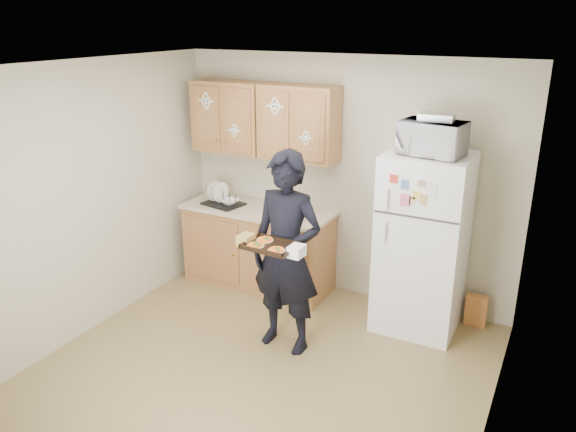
{
  "coord_description": "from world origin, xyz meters",
  "views": [
    {
      "loc": [
        2.07,
        -3.42,
        2.83
      ],
      "look_at": [
        0.05,
        0.45,
        1.28
      ],
      "focal_mm": 35.0,
      "sensor_mm": 36.0,
      "label": 1
    }
  ],
  "objects": [
    {
      "name": "floor",
      "position": [
        0.0,
        0.0,
        0.0
      ],
      "size": [
        3.6,
        3.6,
        0.0
      ],
      "primitive_type": "plane",
      "color": "brown",
      "rests_on": "ground"
    },
    {
      "name": "ceiling",
      "position": [
        0.0,
        0.0,
        2.5
      ],
      "size": [
        3.6,
        3.6,
        0.0
      ],
      "primitive_type": "plane",
      "color": "silver",
      "rests_on": "wall_back"
    },
    {
      "name": "wall_back",
      "position": [
        0.0,
        1.8,
        1.25
      ],
      "size": [
        3.6,
        0.04,
        2.5
      ],
      "primitive_type": "cube",
      "color": "#B3AA91",
      "rests_on": "floor"
    },
    {
      "name": "wall_front",
      "position": [
        0.0,
        -1.8,
        1.25
      ],
      "size": [
        3.6,
        0.04,
        2.5
      ],
      "primitive_type": "cube",
      "color": "#B3AA91",
      "rests_on": "floor"
    },
    {
      "name": "wall_left",
      "position": [
        -1.8,
        0.0,
        1.25
      ],
      "size": [
        0.04,
        3.6,
        2.5
      ],
      "primitive_type": "cube",
      "color": "#B3AA91",
      "rests_on": "floor"
    },
    {
      "name": "wall_right",
      "position": [
        1.8,
        0.0,
        1.25
      ],
      "size": [
        0.04,
        3.6,
        2.5
      ],
      "primitive_type": "cube",
      "color": "#B3AA91",
      "rests_on": "floor"
    },
    {
      "name": "refrigerator",
      "position": [
        0.95,
        1.43,
        0.85
      ],
      "size": [
        0.75,
        0.7,
        1.7
      ],
      "primitive_type": "cube",
      "color": "white",
      "rests_on": "floor"
    },
    {
      "name": "base_cabinet",
      "position": [
        -0.85,
        1.48,
        0.43
      ],
      "size": [
        1.6,
        0.6,
        0.86
      ],
      "primitive_type": "cube",
      "color": "olive",
      "rests_on": "floor"
    },
    {
      "name": "countertop",
      "position": [
        -0.85,
        1.48,
        0.88
      ],
      "size": [
        1.64,
        0.64,
        0.04
      ],
      "primitive_type": "cube",
      "color": "#B9A38E",
      "rests_on": "base_cabinet"
    },
    {
      "name": "upper_cab_left",
      "position": [
        -1.25,
        1.61,
        1.83
      ],
      "size": [
        0.8,
        0.33,
        0.75
      ],
      "primitive_type": "cube",
      "color": "olive",
      "rests_on": "wall_back"
    },
    {
      "name": "upper_cab_right",
      "position": [
        -0.43,
        1.61,
        1.83
      ],
      "size": [
        0.8,
        0.33,
        0.75
      ],
      "primitive_type": "cube",
      "color": "olive",
      "rests_on": "wall_back"
    },
    {
      "name": "cereal_box",
      "position": [
        1.47,
        1.67,
        0.16
      ],
      "size": [
        0.2,
        0.07,
        0.32
      ],
      "primitive_type": "cube",
      "color": "gold",
      "rests_on": "floor"
    },
    {
      "name": "person",
      "position": [
        -0.0,
        0.53,
        0.9
      ],
      "size": [
        0.68,
        0.46,
        1.81
      ],
      "primitive_type": "imported",
      "rotation": [
        0.0,
        0.0,
        -0.04
      ],
      "color": "black",
      "rests_on": "floor"
    },
    {
      "name": "baking_tray",
      "position": [
        0.01,
        0.23,
        1.08
      ],
      "size": [
        0.43,
        0.33,
        0.04
      ],
      "primitive_type": "cube",
      "rotation": [
        0.0,
        0.0,
        -0.04
      ],
      "color": "black",
      "rests_on": "person"
    },
    {
      "name": "pizza_front_left",
      "position": [
        -0.09,
        0.16,
        1.1
      ],
      "size": [
        0.14,
        0.14,
        0.02
      ],
      "primitive_type": "cylinder",
      "color": "orange",
      "rests_on": "baking_tray"
    },
    {
      "name": "pizza_front_right",
      "position": [
        0.11,
        0.15,
        1.1
      ],
      "size": [
        0.14,
        0.14,
        0.02
      ],
      "primitive_type": "cylinder",
      "color": "orange",
      "rests_on": "baking_tray"
    },
    {
      "name": "pizza_back_left",
      "position": [
        -0.08,
        0.3,
        1.1
      ],
      "size": [
        0.14,
        0.14,
        0.02
      ],
      "primitive_type": "cylinder",
      "color": "orange",
      "rests_on": "baking_tray"
    },
    {
      "name": "microwave",
      "position": [
        0.97,
        1.38,
        1.85
      ],
      "size": [
        0.57,
        0.42,
        0.3
      ],
      "primitive_type": "imported",
      "rotation": [
        0.0,
        0.0,
        -0.12
      ],
      "color": "white",
      "rests_on": "refrigerator"
    },
    {
      "name": "foil_pan",
      "position": [
        0.98,
        1.41,
        2.03
      ],
      "size": [
        0.3,
        0.22,
        0.06
      ],
      "primitive_type": "cube",
      "rotation": [
        0.0,
        0.0,
        0.05
      ],
      "color": "#AEAEB5",
      "rests_on": "microwave"
    },
    {
      "name": "dish_rack",
      "position": [
        -1.24,
        1.4,
        0.98
      ],
      "size": [
        0.46,
        0.38,
        0.16
      ],
      "primitive_type": "cube",
      "rotation": [
        0.0,
        0.0,
        -0.19
      ],
      "color": "black",
      "rests_on": "countertop"
    },
    {
      "name": "bowl",
      "position": [
        -1.15,
        1.4,
        0.94
      ],
      "size": [
        0.23,
        0.23,
        0.05
      ],
      "primitive_type": "imported",
      "rotation": [
        0.0,
        0.0,
        -0.19
      ],
      "color": "silver",
      "rests_on": "dish_rack"
    },
    {
      "name": "soap_bottle",
      "position": [
        -0.3,
        1.33,
        0.98
      ],
      "size": [
        0.09,
        0.09,
        0.17
      ],
      "primitive_type": "imported",
      "rotation": [
        0.0,
        0.0,
        0.27
      ],
      "color": "white",
      "rests_on": "countertop"
    }
  ]
}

